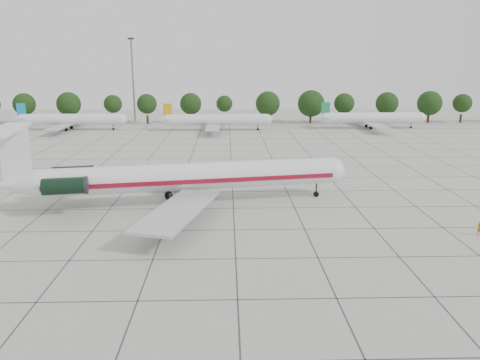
% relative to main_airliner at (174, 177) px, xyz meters
% --- Properties ---
extents(ground, '(260.00, 260.00, 0.00)m').
position_rel_main_airliner_xyz_m(ground, '(7.79, -1.77, -3.80)').
color(ground, '#B1B1AA').
rests_on(ground, ground).
extents(apron_joints, '(170.00, 170.00, 0.02)m').
position_rel_main_airliner_xyz_m(apron_joints, '(7.79, 13.23, -3.80)').
color(apron_joints, '#383838').
rests_on(apron_joints, ground).
extents(main_airliner, '(45.64, 35.64, 10.77)m').
position_rel_main_airliner_xyz_m(main_airliner, '(0.00, 0.00, 0.00)').
color(main_airliner, silver).
rests_on(main_airliner, ground).
extents(ground_crew, '(0.73, 0.54, 1.83)m').
position_rel_main_airliner_xyz_m(ground_crew, '(34.65, -12.18, -2.89)').
color(ground_crew, '#C65B0B').
rests_on(ground_crew, ground).
extents(bg_airliner_b, '(28.24, 27.20, 7.40)m').
position_rel_main_airliner_xyz_m(bg_airliner_b, '(-35.92, 70.31, -0.89)').
color(bg_airliner_b, silver).
rests_on(bg_airliner_b, ground).
extents(bg_airliner_c, '(28.24, 27.20, 7.40)m').
position_rel_main_airliner_xyz_m(bg_airliner_c, '(4.14, 68.37, -0.89)').
color(bg_airliner_c, silver).
rests_on(bg_airliner_c, ground).
extents(bg_airliner_d, '(28.24, 27.20, 7.40)m').
position_rel_main_airliner_xyz_m(bg_airliner_d, '(47.93, 71.22, -0.89)').
color(bg_airliner_d, silver).
rests_on(bg_airliner_d, ground).
extents(tree_line, '(249.86, 8.44, 10.22)m').
position_rel_main_airliner_xyz_m(tree_line, '(-3.89, 83.23, 2.18)').
color(tree_line, '#332114').
rests_on(tree_line, ground).
extents(floodlight_mast, '(1.60, 1.60, 25.45)m').
position_rel_main_airliner_xyz_m(floodlight_mast, '(-22.21, 90.23, 10.48)').
color(floodlight_mast, slate).
rests_on(floodlight_mast, ground).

